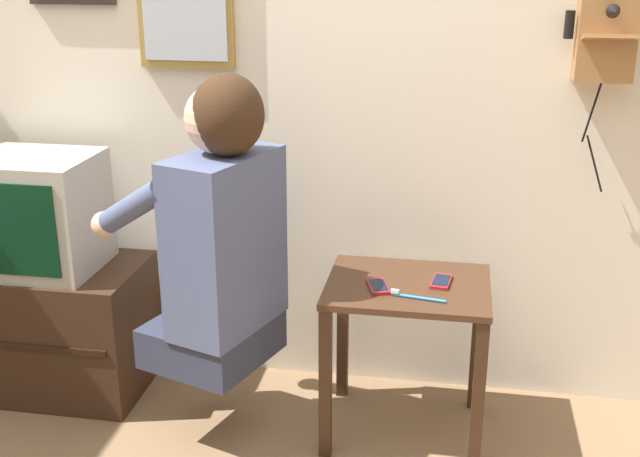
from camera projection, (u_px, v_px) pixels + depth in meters
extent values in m
cube|color=silver|center=(294.00, 54.00, 2.88)|extent=(6.80, 0.05, 2.55)
cube|color=#422819|center=(408.00, 286.00, 2.70)|extent=(0.55, 0.45, 0.02)
cube|color=#382215|center=(325.00, 384.00, 2.65)|extent=(0.04, 0.04, 0.55)
cube|color=#382215|center=(478.00, 397.00, 2.57)|extent=(0.04, 0.04, 0.55)
cube|color=#382215|center=(343.00, 331.00, 3.02)|extent=(0.04, 0.04, 0.55)
cube|color=#382215|center=(477.00, 341.00, 2.94)|extent=(0.04, 0.04, 0.55)
cube|color=#2D3347|center=(212.00, 338.00, 2.75)|extent=(0.47, 0.48, 0.14)
cube|color=#4C567A|center=(225.00, 242.00, 2.60)|extent=(0.34, 0.46, 0.59)
sphere|color=#DBAD8E|center=(220.00, 119.00, 2.46)|extent=(0.22, 0.22, 0.22)
ellipsoid|color=#382314|center=(228.00, 115.00, 2.44)|extent=(0.29, 0.30, 0.26)
cylinder|color=#4C567A|center=(131.00, 208.00, 2.51)|extent=(0.29, 0.16, 0.22)
cylinder|color=#4C567A|center=(199.00, 181.00, 2.80)|extent=(0.29, 0.16, 0.22)
sphere|color=#DBAD8E|center=(105.00, 224.00, 2.60)|extent=(0.09, 0.09, 0.09)
sphere|color=#DBAD8E|center=(173.00, 197.00, 2.88)|extent=(0.09, 0.09, 0.09)
cube|color=#382316|center=(52.00, 326.00, 3.10)|extent=(0.72, 0.44, 0.51)
cube|color=black|center=(21.00, 347.00, 2.89)|extent=(0.65, 0.01, 0.02)
cube|color=#ADA89E|center=(30.00, 212.00, 2.94)|extent=(0.49, 0.37, 0.43)
cube|color=black|center=(2.00, 230.00, 2.76)|extent=(0.40, 0.01, 0.33)
cube|color=#9E6B3D|center=(608.00, 19.00, 2.59)|extent=(0.19, 0.11, 0.40)
cube|color=#9E6B3D|center=(610.00, 37.00, 2.53)|extent=(0.17, 0.07, 0.03)
cone|color=black|center=(614.00, 12.00, 2.48)|extent=(0.04, 0.05, 0.04)
cylinder|color=black|center=(569.00, 25.00, 2.61)|extent=(0.03, 0.03, 0.09)
cylinder|color=black|center=(592.00, 111.00, 2.68)|extent=(0.04, 0.04, 0.22)
cylinder|color=black|center=(594.00, 164.00, 2.74)|extent=(0.07, 0.06, 0.19)
cube|color=maroon|center=(378.00, 287.00, 2.66)|extent=(0.09, 0.14, 0.01)
cube|color=black|center=(378.00, 285.00, 2.66)|extent=(0.08, 0.11, 0.00)
cube|color=maroon|center=(441.00, 282.00, 2.70)|extent=(0.07, 0.13, 0.01)
cube|color=black|center=(441.00, 280.00, 2.70)|extent=(0.06, 0.10, 0.00)
cylinder|color=#338CD8|center=(418.00, 298.00, 2.58)|extent=(0.18, 0.04, 0.01)
cube|color=white|center=(395.00, 291.00, 2.60)|extent=(0.03, 0.02, 0.01)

